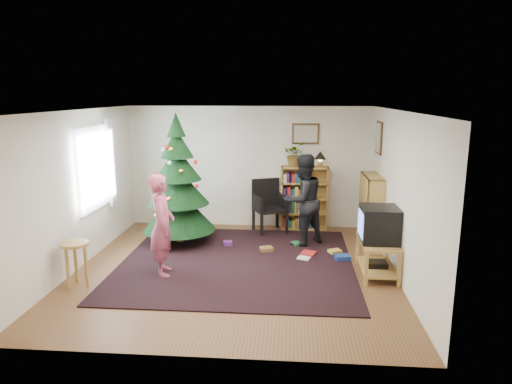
# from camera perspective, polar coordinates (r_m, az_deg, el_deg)

# --- Properties ---
(floor) EXTENTS (5.00, 5.00, 0.00)m
(floor) POSITION_cam_1_polar(r_m,az_deg,el_deg) (7.40, -2.68, -9.60)
(floor) COLOR brown
(floor) RESTS_ON ground
(ceiling) EXTENTS (5.00, 5.00, 0.00)m
(ceiling) POSITION_cam_1_polar(r_m,az_deg,el_deg) (6.87, -2.89, 10.13)
(ceiling) COLOR white
(ceiling) RESTS_ON wall_back
(wall_back) EXTENTS (5.00, 0.02, 2.50)m
(wall_back) POSITION_cam_1_polar(r_m,az_deg,el_deg) (9.47, -0.86, 3.12)
(wall_back) COLOR silver
(wall_back) RESTS_ON floor
(wall_front) EXTENTS (5.00, 0.02, 2.50)m
(wall_front) POSITION_cam_1_polar(r_m,az_deg,el_deg) (4.65, -6.71, -6.69)
(wall_front) COLOR silver
(wall_front) RESTS_ON floor
(wall_left) EXTENTS (0.02, 5.00, 2.50)m
(wall_left) POSITION_cam_1_polar(r_m,az_deg,el_deg) (7.75, -21.43, 0.22)
(wall_left) COLOR silver
(wall_left) RESTS_ON floor
(wall_right) EXTENTS (0.02, 5.00, 2.50)m
(wall_right) POSITION_cam_1_polar(r_m,az_deg,el_deg) (7.16, 17.49, -0.44)
(wall_right) COLOR silver
(wall_right) RESTS_ON floor
(rug) EXTENTS (3.80, 3.60, 0.02)m
(rug) POSITION_cam_1_polar(r_m,az_deg,el_deg) (7.67, -2.40, -8.70)
(rug) COLOR black
(rug) RESTS_ON floor
(window_pane) EXTENTS (0.04, 1.20, 1.40)m
(window_pane) POSITION_cam_1_polar(r_m,az_deg,el_deg) (8.23, -19.58, 2.79)
(window_pane) COLOR silver
(window_pane) RESTS_ON wall_left
(curtain) EXTENTS (0.06, 0.35, 1.60)m
(curtain) POSITION_cam_1_polar(r_m,az_deg,el_deg) (8.85, -17.52, 3.55)
(curtain) COLOR silver
(curtain) RESTS_ON wall_left
(picture_back) EXTENTS (0.55, 0.03, 0.42)m
(picture_back) POSITION_cam_1_polar(r_m,az_deg,el_deg) (9.32, 6.22, 7.24)
(picture_back) COLOR #4C3319
(picture_back) RESTS_ON wall_back
(picture_right) EXTENTS (0.03, 0.50, 0.60)m
(picture_right) POSITION_cam_1_polar(r_m,az_deg,el_deg) (8.74, 15.11, 6.57)
(picture_right) COLOR #4C3319
(picture_right) RESTS_ON wall_right
(christmas_tree) EXTENTS (1.33, 1.33, 2.42)m
(christmas_tree) POSITION_cam_1_polar(r_m,az_deg,el_deg) (8.49, -9.68, 0.22)
(christmas_tree) COLOR #3F2816
(christmas_tree) RESTS_ON rug
(bookshelf_back) EXTENTS (0.95, 0.30, 1.30)m
(bookshelf_back) POSITION_cam_1_polar(r_m,az_deg,el_deg) (9.39, 6.05, -0.67)
(bookshelf_back) COLOR #BB8E42
(bookshelf_back) RESTS_ON floor
(bookshelf_right) EXTENTS (0.30, 0.95, 1.30)m
(bookshelf_right) POSITION_cam_1_polar(r_m,az_deg,el_deg) (8.62, 14.14, -2.14)
(bookshelf_right) COLOR #BB8E42
(bookshelf_right) RESTS_ON floor
(tv_stand) EXTENTS (0.53, 0.95, 0.55)m
(tv_stand) POSITION_cam_1_polar(r_m,az_deg,el_deg) (7.31, 14.95, -7.56)
(tv_stand) COLOR #BB8E42
(tv_stand) RESTS_ON floor
(crt_tv) EXTENTS (0.56, 0.61, 0.53)m
(crt_tv) POSITION_cam_1_polar(r_m,az_deg,el_deg) (7.16, 15.14, -3.89)
(crt_tv) COLOR black
(crt_tv) RESTS_ON tv_stand
(armchair) EXTENTS (0.76, 0.78, 1.06)m
(armchair) POSITION_cam_1_polar(r_m,az_deg,el_deg) (9.23, 1.78, -1.41)
(armchair) COLOR black
(armchair) RESTS_ON rug
(stool) EXTENTS (0.40, 0.40, 0.66)m
(stool) POSITION_cam_1_polar(r_m,az_deg,el_deg) (7.10, -21.65, -7.03)
(stool) COLOR #BB8E42
(stool) RESTS_ON floor
(person_standing) EXTENTS (0.51, 0.65, 1.58)m
(person_standing) POSITION_cam_1_polar(r_m,az_deg,el_deg) (7.09, -11.65, -4.07)
(person_standing) COLOR #A9435D
(person_standing) RESTS_ON rug
(person_by_chair) EXTENTS (1.04, 1.01, 1.69)m
(person_by_chair) POSITION_cam_1_polar(r_m,az_deg,el_deg) (8.35, 5.87, -1.03)
(person_by_chair) COLOR black
(person_by_chair) RESTS_ON rug
(potted_plant) EXTENTS (0.48, 0.42, 0.51)m
(potted_plant) POSITION_cam_1_polar(r_m,az_deg,el_deg) (9.23, 4.93, 4.74)
(potted_plant) COLOR gray
(potted_plant) RESTS_ON bookshelf_back
(table_lamp) EXTENTS (0.24, 0.24, 0.32)m
(table_lamp) POSITION_cam_1_polar(r_m,az_deg,el_deg) (9.25, 8.03, 4.43)
(table_lamp) COLOR #A57F33
(table_lamp) RESTS_ON bookshelf_back
(floor_clutter) EXTENTS (2.22, 0.92, 0.08)m
(floor_clutter) POSITION_cam_1_polar(r_m,az_deg,el_deg) (8.10, 5.06, -7.35)
(floor_clutter) COLOR #A51E19
(floor_clutter) RESTS_ON rug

